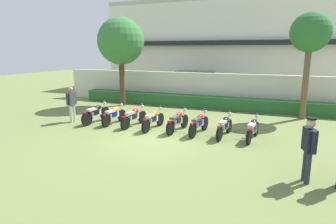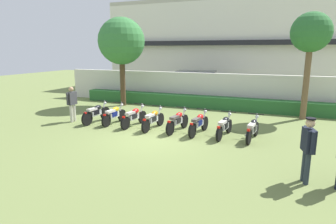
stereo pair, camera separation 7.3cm
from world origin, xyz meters
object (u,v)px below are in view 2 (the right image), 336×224
(motorcycle_in_row_1, at_px, (114,115))
(motorcycle_in_row_6, at_px, (224,126))
(motorcycle_in_row_2, at_px, (134,117))
(motorcycle_in_row_4, at_px, (177,121))
(motorcycle_in_row_7, at_px, (253,129))
(parked_car, at_px, (198,84))
(tree_far_side, at_px, (311,34))
(tree_near_inspector, at_px, (121,42))
(motorcycle_in_row_3, at_px, (153,119))
(motorcycle_in_row_5, at_px, (199,123))
(officer_0, at_px, (308,145))
(inspector_person, at_px, (72,101))
(motorcycle_in_row_0, at_px, (96,113))

(motorcycle_in_row_1, height_order, motorcycle_in_row_6, same)
(motorcycle_in_row_1, xyz_separation_m, motorcycle_in_row_2, (1.03, -0.02, 0.00))
(motorcycle_in_row_4, xyz_separation_m, motorcycle_in_row_7, (3.01, -0.07, -0.01))
(parked_car, xyz_separation_m, tree_far_side, (6.58, -4.35, 3.08))
(motorcycle_in_row_1, distance_m, motorcycle_in_row_6, 5.05)
(motorcycle_in_row_2, height_order, motorcycle_in_row_6, motorcycle_in_row_2)
(tree_near_inspector, bearing_deg, motorcycle_in_row_3, -47.13)
(parked_car, bearing_deg, motorcycle_in_row_5, -82.01)
(motorcycle_in_row_6, relative_size, officer_0, 1.08)
(tree_far_side, height_order, motorcycle_in_row_3, tree_far_side)
(motorcycle_in_row_4, bearing_deg, motorcycle_in_row_3, 99.69)
(motorcycle_in_row_1, distance_m, officer_0, 8.42)
(officer_0, bearing_deg, tree_far_side, -106.50)
(parked_car, xyz_separation_m, officer_0, (6.25, -11.93, 0.07))
(motorcycle_in_row_6, height_order, inspector_person, inspector_person)
(tree_near_inspector, relative_size, inspector_person, 3.13)
(motorcycle_in_row_0, bearing_deg, tree_far_side, -59.09)
(inspector_person, bearing_deg, motorcycle_in_row_5, 2.06)
(motorcycle_in_row_2, distance_m, inspector_person, 3.12)
(motorcycle_in_row_1, distance_m, motorcycle_in_row_2, 1.03)
(parked_car, bearing_deg, motorcycle_in_row_6, -76.05)
(motorcycle_in_row_0, distance_m, motorcycle_in_row_6, 5.95)
(motorcycle_in_row_0, distance_m, motorcycle_in_row_1, 0.91)
(motorcycle_in_row_0, bearing_deg, motorcycle_in_row_2, -82.82)
(motorcycle_in_row_4, bearing_deg, inspector_person, 100.29)
(motorcycle_in_row_6, bearing_deg, tree_near_inspector, 64.66)
(tree_far_side, height_order, motorcycle_in_row_2, tree_far_side)
(motorcycle_in_row_2, relative_size, motorcycle_in_row_4, 1.00)
(parked_car, xyz_separation_m, motorcycle_in_row_1, (-1.48, -8.62, -0.50))
(motorcycle_in_row_6, height_order, officer_0, officer_0)
(tree_near_inspector, xyz_separation_m, motorcycle_in_row_5, (5.97, -4.28, -3.35))
(parked_car, bearing_deg, motorcycle_in_row_0, -113.50)
(inspector_person, bearing_deg, motorcycle_in_row_6, 1.74)
(motorcycle_in_row_0, relative_size, motorcycle_in_row_7, 1.08)
(tree_far_side, distance_m, motorcycle_in_row_5, 6.96)
(motorcycle_in_row_0, distance_m, motorcycle_in_row_2, 1.93)
(motorcycle_in_row_7, distance_m, officer_0, 3.58)
(parked_car, height_order, tree_far_side, tree_far_side)
(inspector_person, bearing_deg, motorcycle_in_row_0, 13.37)
(parked_car, height_order, motorcycle_in_row_4, parked_car)
(motorcycle_in_row_4, bearing_deg, motorcycle_in_row_2, 95.15)
(motorcycle_in_row_0, relative_size, motorcycle_in_row_6, 1.04)
(motorcycle_in_row_6, distance_m, inspector_person, 7.10)
(tree_far_side, height_order, motorcycle_in_row_6, tree_far_side)
(motorcycle_in_row_0, xyz_separation_m, officer_0, (8.63, -3.21, 0.55))
(motorcycle_in_row_2, xyz_separation_m, motorcycle_in_row_5, (2.99, -0.13, 0.01))
(tree_far_side, relative_size, motorcycle_in_row_1, 2.85)
(tree_far_side, xyz_separation_m, motorcycle_in_row_4, (-4.95, -4.37, -3.57))
(officer_0, bearing_deg, motorcycle_in_row_5, -54.54)
(tree_near_inspector, distance_m, motorcycle_in_row_6, 8.86)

